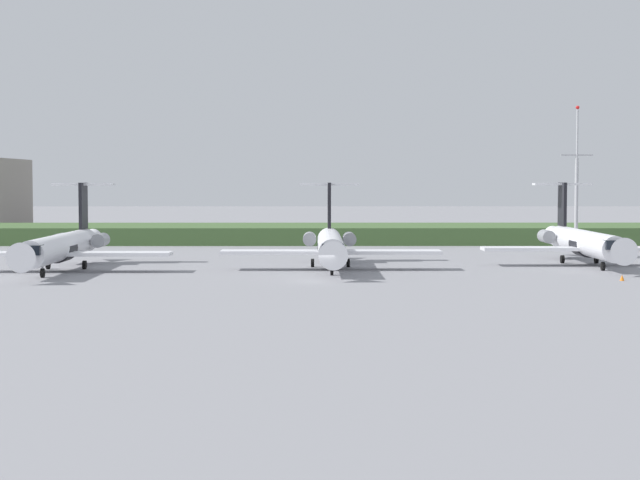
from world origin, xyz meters
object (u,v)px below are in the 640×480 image
object	(u,v)px
regional_jet_fourth	(584,242)
regional_jet_third	(331,244)
antenna_mast	(577,189)
safety_cone_front_marker	(622,278)
regional_jet_second	(62,246)

from	to	relation	value
regional_jet_fourth	regional_jet_third	bearing A→B (deg)	-169.41
antenna_mast	safety_cone_front_marker	distance (m)	49.36
regional_jet_third	regional_jet_second	bearing A→B (deg)	-174.98
regional_jet_second	regional_jet_third	distance (m)	27.74
regional_jet_second	antenna_mast	distance (m)	72.10
regional_jet_fourth	regional_jet_second	bearing A→B (deg)	-172.16
safety_cone_front_marker	antenna_mast	bearing A→B (deg)	81.22
regional_jet_fourth	safety_cone_front_marker	distance (m)	19.26
regional_jet_third	safety_cone_front_marker	bearing A→B (deg)	-27.41
antenna_mast	safety_cone_front_marker	size ratio (longest dim) A/B	35.29
regional_jet_fourth	safety_cone_front_marker	xyz separation A→B (m)	(-1.20, -19.08, -2.26)
regional_jet_third	safety_cone_front_marker	xyz separation A→B (m)	(26.73, -13.86, -2.26)
regional_jet_second	safety_cone_front_marker	world-z (taller)	regional_jet_second
regional_jet_third	antenna_mast	size ratio (longest dim) A/B	1.60
antenna_mast	regional_jet_third	bearing A→B (deg)	-134.90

